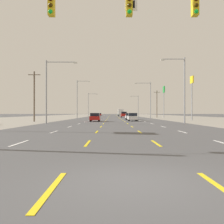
{
  "coord_description": "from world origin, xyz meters",
  "views": [
    {
      "loc": [
        -0.51,
        -5.49,
        1.56
      ],
      "look_at": [
        -0.12,
        83.58,
        1.89
      ],
      "focal_mm": 39.18,
      "sensor_mm": 36.0,
      "label": 1
    }
  ],
  "objects_px": {
    "pole_sign_right_row_2": "(163,94)",
    "streetlight_left_row_1": "(77,97)",
    "suv_inner_right_midfar": "(123,114)",
    "streetlight_left_row_2": "(88,103)",
    "hatchback_inner_right_near": "(131,117)",
    "streetlight_right_row_1": "(148,97)",
    "box_truck_inner_right_farther": "(120,112)",
    "streetlight_right_row_2": "(136,105)",
    "hatchback_far_right_farthest": "(125,114)",
    "pole_sign_right_row_1": "(191,88)",
    "sedan_far_right_far": "(129,115)",
    "sedan_far_left_distant_a": "(99,114)",
    "hatchback_inner_left_nearest": "(94,117)",
    "streetlight_left_row_0": "(49,86)",
    "streetlight_right_row_0": "(181,86)",
    "sedan_inner_right_mid": "(128,116)"
  },
  "relations": [
    {
      "from": "pole_sign_right_row_2",
      "to": "streetlight_right_row_0",
      "type": "bearing_deg",
      "value": -98.63
    },
    {
      "from": "hatchback_inner_right_near",
      "to": "streetlight_left_row_2",
      "type": "distance_m",
      "value": 54.16
    },
    {
      "from": "pole_sign_right_row_1",
      "to": "streetlight_left_row_1",
      "type": "xyz_separation_m",
      "value": [
        -25.89,
        16.85,
        -0.69
      ]
    },
    {
      "from": "box_truck_inner_right_farther",
      "to": "hatchback_far_right_farthest",
      "type": "relative_size",
      "value": 1.85
    },
    {
      "from": "sedan_inner_right_mid",
      "to": "streetlight_right_row_0",
      "type": "height_order",
      "value": "streetlight_right_row_0"
    },
    {
      "from": "pole_sign_right_row_1",
      "to": "streetlight_left_row_2",
      "type": "relative_size",
      "value": 0.96
    },
    {
      "from": "hatchback_far_right_farthest",
      "to": "streetlight_right_row_1",
      "type": "distance_m",
      "value": 56.37
    },
    {
      "from": "suv_inner_right_midfar",
      "to": "streetlight_left_row_2",
      "type": "bearing_deg",
      "value": 134.03
    },
    {
      "from": "streetlight_left_row_0",
      "to": "streetlight_left_row_1",
      "type": "relative_size",
      "value": 0.87
    },
    {
      "from": "sedan_inner_right_mid",
      "to": "hatchback_far_right_farthest",
      "type": "relative_size",
      "value": 1.15
    },
    {
      "from": "box_truck_inner_right_farther",
      "to": "streetlight_right_row_0",
      "type": "distance_m",
      "value": 80.02
    },
    {
      "from": "sedan_far_right_far",
      "to": "streetlight_right_row_1",
      "type": "bearing_deg",
      "value": -84.67
    },
    {
      "from": "sedan_inner_right_mid",
      "to": "sedan_far_left_distant_a",
      "type": "bearing_deg",
      "value": 98.08
    },
    {
      "from": "streetlight_left_row_1",
      "to": "streetlight_right_row_1",
      "type": "xyz_separation_m",
      "value": [
        19.52,
        0.0,
        -0.18
      ]
    },
    {
      "from": "streetlight_right_row_2",
      "to": "pole_sign_right_row_2",
      "type": "bearing_deg",
      "value": -70.38
    },
    {
      "from": "pole_sign_right_row_2",
      "to": "streetlight_right_row_2",
      "type": "distance_m",
      "value": 20.27
    },
    {
      "from": "suv_inner_right_midfar",
      "to": "streetlight_right_row_0",
      "type": "height_order",
      "value": "streetlight_right_row_0"
    },
    {
      "from": "pole_sign_right_row_2",
      "to": "streetlight_right_row_1",
      "type": "height_order",
      "value": "pole_sign_right_row_2"
    },
    {
      "from": "hatchback_far_right_farthest",
      "to": "pole_sign_right_row_1",
      "type": "height_order",
      "value": "pole_sign_right_row_1"
    },
    {
      "from": "hatchback_inner_left_nearest",
      "to": "box_truck_inner_right_farther",
      "type": "xyz_separation_m",
      "value": [
        7.16,
        71.42,
        1.05
      ]
    },
    {
      "from": "suv_inner_right_midfar",
      "to": "streetlight_left_row_1",
      "type": "distance_m",
      "value": 22.86
    },
    {
      "from": "box_truck_inner_right_farther",
      "to": "streetlight_right_row_0",
      "type": "xyz_separation_m",
      "value": [
        6.23,
        -79.69,
        3.73
      ]
    },
    {
      "from": "sedan_far_left_distant_a",
      "to": "hatchback_inner_right_near",
      "type": "bearing_deg",
      "value": -82.9
    },
    {
      "from": "sedan_far_right_far",
      "to": "sedan_far_left_distant_a",
      "type": "distance_m",
      "value": 37.07
    },
    {
      "from": "sedan_far_left_distant_a",
      "to": "streetlight_right_row_0",
      "type": "distance_m",
      "value": 97.76
    },
    {
      "from": "pole_sign_right_row_1",
      "to": "streetlight_left_row_0",
      "type": "relative_size",
      "value": 0.99
    },
    {
      "from": "streetlight_left_row_0",
      "to": "streetlight_right_row_2",
      "type": "relative_size",
      "value": 1.08
    },
    {
      "from": "pole_sign_right_row_2",
      "to": "streetlight_left_row_1",
      "type": "relative_size",
      "value": 0.97
    },
    {
      "from": "suv_inner_right_midfar",
      "to": "box_truck_inner_right_farther",
      "type": "relative_size",
      "value": 0.68
    },
    {
      "from": "hatchback_far_right_farthest",
      "to": "pole_sign_right_row_2",
      "type": "distance_m",
      "value": 44.98
    },
    {
      "from": "streetlight_left_row_1",
      "to": "streetlight_right_row_2",
      "type": "distance_m",
      "value": 37.26
    },
    {
      "from": "streetlight_left_row_2",
      "to": "hatchback_inner_right_near",
      "type": "bearing_deg",
      "value": -75.86
    },
    {
      "from": "sedan_inner_right_mid",
      "to": "hatchback_far_right_farthest",
      "type": "distance_m",
      "value": 67.09
    },
    {
      "from": "box_truck_inner_right_farther",
      "to": "hatchback_far_right_farthest",
      "type": "height_order",
      "value": "box_truck_inner_right_farther"
    },
    {
      "from": "streetlight_right_row_0",
      "to": "sedan_far_right_far",
      "type": "bearing_deg",
      "value": 92.72
    },
    {
      "from": "hatchback_far_right_farthest",
      "to": "streetlight_left_row_2",
      "type": "height_order",
      "value": "streetlight_left_row_2"
    },
    {
      "from": "hatchback_inner_left_nearest",
      "to": "streetlight_right_row_2",
      "type": "xyz_separation_m",
      "value": [
        13.39,
        55.01,
        4.19
      ]
    },
    {
      "from": "streetlight_left_row_0",
      "to": "pole_sign_right_row_1",
      "type": "bearing_deg",
      "value": 29.91
    },
    {
      "from": "sedan_far_left_distant_a",
      "to": "streetlight_left_row_1",
      "type": "distance_m",
      "value": 64.78
    },
    {
      "from": "sedan_far_left_distant_a",
      "to": "pole_sign_right_row_2",
      "type": "height_order",
      "value": "pole_sign_right_row_2"
    },
    {
      "from": "suv_inner_right_midfar",
      "to": "pole_sign_right_row_2",
      "type": "distance_m",
      "value": 15.5
    },
    {
      "from": "pole_sign_right_row_1",
      "to": "pole_sign_right_row_2",
      "type": "bearing_deg",
      "value": 89.06
    },
    {
      "from": "suv_inner_right_midfar",
      "to": "streetlight_left_row_2",
      "type": "distance_m",
      "value": 19.78
    },
    {
      "from": "sedan_far_right_far",
      "to": "streetlight_left_row_2",
      "type": "distance_m",
      "value": 17.37
    },
    {
      "from": "suv_inner_right_midfar",
      "to": "hatchback_far_right_farthest",
      "type": "relative_size",
      "value": 1.26
    },
    {
      "from": "pole_sign_right_row_1",
      "to": "sedan_far_left_distant_a",
      "type": "bearing_deg",
      "value": 105.95
    },
    {
      "from": "box_truck_inner_right_farther",
      "to": "pole_sign_right_row_2",
      "type": "relative_size",
      "value": 0.7
    },
    {
      "from": "streetlight_left_row_0",
      "to": "pole_sign_right_row_2",
      "type": "bearing_deg",
      "value": 59.46
    },
    {
      "from": "streetlight_left_row_0",
      "to": "streetlight_right_row_0",
      "type": "xyz_separation_m",
      "value": [
        19.45,
        0.0,
        0.11
      ]
    },
    {
      "from": "hatchback_inner_right_near",
      "to": "pole_sign_right_row_1",
      "type": "distance_m",
      "value": 14.49
    }
  ]
}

